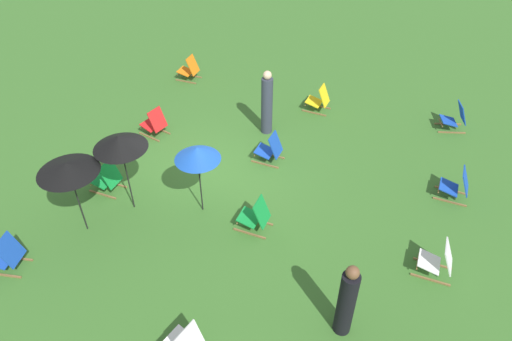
% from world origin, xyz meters
% --- Properties ---
extents(ground_plane, '(40.00, 40.00, 0.00)m').
position_xyz_m(ground_plane, '(0.00, 0.00, 0.00)').
color(ground_plane, '#386B28').
extents(deckchair_0, '(0.66, 0.86, 0.83)m').
position_xyz_m(deckchair_0, '(-4.22, 5.68, 0.37)').
color(deckchair_0, olive).
rests_on(deckchair_0, ground).
extents(deckchair_1, '(0.54, 0.80, 0.83)m').
position_xyz_m(deckchair_1, '(-3.94, 1.83, 0.37)').
color(deckchair_1, olive).
rests_on(deckchair_1, ground).
extents(deckchair_2, '(0.51, 0.78, 0.83)m').
position_xyz_m(deckchair_2, '(1.32, 5.43, 0.37)').
color(deckchair_2, olive).
rests_on(deckchair_2, ground).
extents(deckchair_3, '(0.52, 0.79, 0.83)m').
position_xyz_m(deckchair_3, '(1.33, 1.65, 0.37)').
color(deckchair_3, olive).
rests_on(deckchair_3, ground).
extents(deckchair_4, '(0.65, 0.86, 0.83)m').
position_xyz_m(deckchair_4, '(-1.19, -2.20, 0.37)').
color(deckchair_4, olive).
rests_on(deckchair_4, ground).
extents(deckchair_5, '(0.60, 0.83, 0.83)m').
position_xyz_m(deckchair_5, '(3.98, -2.65, 0.37)').
color(deckchair_5, olive).
rests_on(deckchair_5, ground).
extents(deckchair_7, '(0.52, 0.78, 0.83)m').
position_xyz_m(deckchair_7, '(1.29, -2.10, 0.37)').
color(deckchair_7, olive).
rests_on(deckchair_7, ground).
extents(deckchair_8, '(0.52, 0.79, 0.83)m').
position_xyz_m(deckchair_8, '(-1.16, 5.75, 0.37)').
color(deckchair_8, olive).
rests_on(deckchair_8, ground).
extents(deckchair_9, '(0.53, 0.79, 0.83)m').
position_xyz_m(deckchair_9, '(-1.09, 1.21, 0.37)').
color(deckchair_9, olive).
rests_on(deckchair_9, ground).
extents(deckchair_11, '(0.49, 0.77, 0.83)m').
position_xyz_m(deckchair_11, '(-4.47, -2.70, 0.37)').
color(deckchair_11, olive).
rests_on(deckchair_11, ground).
extents(umbrella_0, '(0.99, 0.99, 1.77)m').
position_xyz_m(umbrella_0, '(1.17, 0.31, 1.62)').
color(umbrella_0, black).
rests_on(umbrella_0, ground).
extents(umbrella_1, '(1.24, 1.24, 1.85)m').
position_xyz_m(umbrella_1, '(2.56, -1.85, 1.73)').
color(umbrella_1, black).
rests_on(umbrella_1, ground).
extents(umbrella_2, '(1.15, 1.15, 2.00)m').
position_xyz_m(umbrella_2, '(1.61, -1.24, 1.85)').
color(umbrella_2, black).
rests_on(umbrella_2, ground).
extents(person_0, '(0.44, 0.44, 1.69)m').
position_xyz_m(person_0, '(3.16, 3.91, 0.80)').
color(person_0, black).
rests_on(person_0, ground).
extents(person_1, '(0.40, 0.40, 1.88)m').
position_xyz_m(person_1, '(-2.36, 0.69, 0.89)').
color(person_1, '#333847').
rests_on(person_1, ground).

